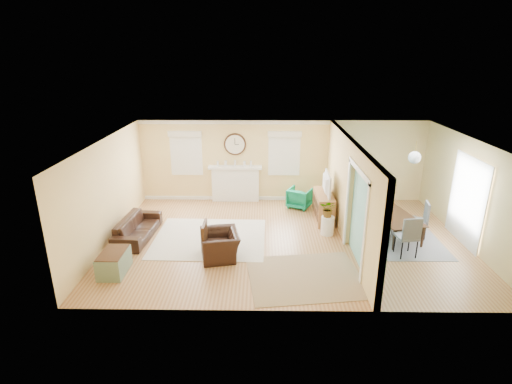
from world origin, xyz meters
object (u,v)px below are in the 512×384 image
sofa (138,228)px  dining_table (394,226)px  eames_chair (220,245)px  credenza (323,207)px  green_chair (300,198)px

sofa → dining_table: bearing=-84.8°
sofa → dining_table: dining_table is taller
sofa → dining_table: size_ratio=1.13×
eames_chair → credenza: bearing=117.7°
credenza → dining_table: (1.70, -1.07, -0.11)m
credenza → sofa: bearing=-165.9°
dining_table → eames_chair: bearing=93.0°
eames_chair → credenza: credenza is taller
sofa → green_chair: green_chair is taller
green_chair → dining_table: size_ratio=0.41×
green_chair → dining_table: (2.29, -2.04, -0.01)m
sofa → credenza: credenza is taller
green_chair → credenza: credenza is taller
green_chair → sofa: bearing=53.3°
dining_table → green_chair: bearing=36.1°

